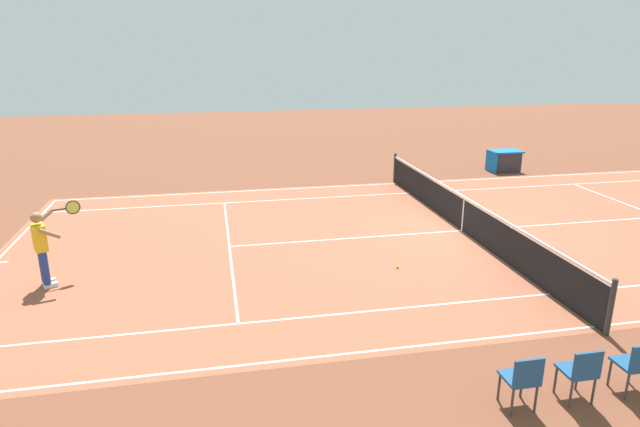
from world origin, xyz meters
TOP-DOWN VIEW (x-y plane):
  - ground_plane at (0.00, 0.00)m, footprint 60.00×60.00m
  - court_slab at (0.00, 0.00)m, footprint 24.20×11.40m
  - court_line_markings at (0.00, 0.00)m, footprint 23.85×11.05m
  - tennis_net at (0.00, 0.00)m, footprint 0.10×11.70m
  - tennis_player_near at (10.30, 1.60)m, footprint 0.91×0.95m
  - tennis_ball at (2.64, 2.18)m, footprint 0.07×0.07m
  - spectator_chair_1 at (0.83, 7.38)m, footprint 0.44×0.44m
  - spectator_chair_2 at (1.74, 7.38)m, footprint 0.44×0.44m
  - spectator_chair_3 at (2.64, 7.38)m, footprint 0.44×0.44m
  - equipment_cart_tarped at (-4.96, -6.66)m, footprint 1.25×0.84m

SIDE VIEW (x-z plane):
  - ground_plane at x=0.00m, z-range 0.00..0.00m
  - court_slab at x=0.00m, z-range 0.00..0.00m
  - court_line_markings at x=0.00m, z-range 0.00..0.01m
  - tennis_ball at x=2.64m, z-range 0.00..0.07m
  - equipment_cart_tarped at x=-4.96m, z-range 0.01..0.86m
  - tennis_net at x=0.00m, z-range -0.05..1.03m
  - spectator_chair_1 at x=0.83m, z-range 0.08..0.96m
  - spectator_chair_2 at x=1.74m, z-range 0.08..0.96m
  - spectator_chair_3 at x=2.64m, z-range 0.08..0.96m
  - tennis_player_near at x=10.30m, z-range 0.08..1.78m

